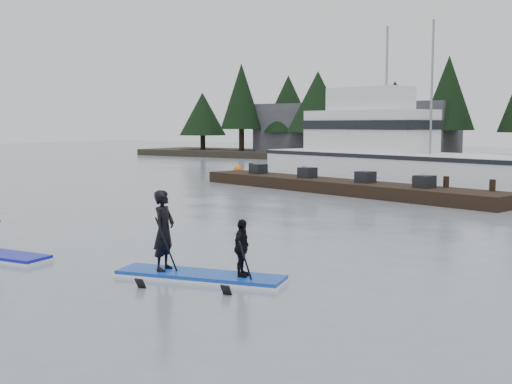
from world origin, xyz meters
The scene contains 9 objects.
ground centered at (0.00, 0.00, 0.00)m, with size 160.00×160.00×0.00m, color slate.
far_shore centered at (0.00, 42.00, 0.30)m, with size 70.00×8.00×0.60m, color #2D281E.
treeline centered at (0.00, 42.00, 0.00)m, with size 60.00×4.00×8.00m, color black, non-canonical shape.
waterfront_building centered at (-14.00, 44.00, 2.50)m, with size 18.00×6.00×5.00m, color #4C4C51.
fishing_boat_large centered at (-4.53, 28.41, 0.78)m, with size 19.00×9.92×10.26m.
floating_dock centered at (-2.35, 16.63, 0.27)m, with size 16.46×2.19×0.55m, color black.
buoy_a centered at (-13.37, 24.50, 0.00)m, with size 0.58×0.58×0.58m, color #F45E0C.
buoy_b centered at (-1.22, 23.80, 0.00)m, with size 0.48×0.48×0.48m, color #F45E0C.
paddleboard_duo centered at (2.32, 0.11, 0.56)m, with size 3.56×1.62×2.27m.
Camera 1 is at (10.27, -9.88, 3.10)m, focal length 45.00 mm.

